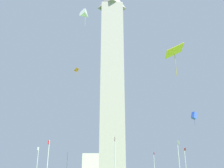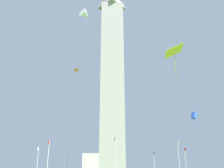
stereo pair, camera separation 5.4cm
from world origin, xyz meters
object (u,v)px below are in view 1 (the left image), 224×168
(flagpole_ne, at_px, (179,161))
(flagpole_e, at_px, (186,164))
(kite_orange_diamond, at_px, (76,70))
(flagpole_n, at_px, (115,159))
(obelisk_monument, at_px, (112,74))
(flagpole_w, at_px, (37,164))
(flagpole_nw, at_px, (48,161))
(kite_white_delta, at_px, (85,15))
(flagpole_s, at_px, (110,166))
(kite_blue_box, at_px, (194,116))
(distant_building, at_px, (103,167))
(flagpole_sw, at_px, (67,165))
(flagpole_se, at_px, (154,166))
(kite_yellow_diamond, at_px, (174,52))

(flagpole_ne, relative_size, flagpole_e, 1.00)
(kite_orange_diamond, bearing_deg, flagpole_n, 46.12)
(flagpole_e, bearing_deg, obelisk_monument, -90.20)
(flagpole_w, relative_size, flagpole_nw, 1.00)
(kite_orange_diamond, bearing_deg, flagpole_ne, 82.14)
(flagpole_e, relative_size, kite_white_delta, 2.70)
(flagpole_s, bearing_deg, flagpole_n, -0.00)
(flagpole_e, distance_m, kite_blue_box, 14.06)
(kite_blue_box, height_order, kite_orange_diamond, kite_orange_diamond)
(flagpole_e, bearing_deg, flagpole_ne, -22.50)
(kite_orange_diamond, bearing_deg, distant_building, 175.80)
(flagpole_sw, relative_size, flagpole_w, 1.00)
(flagpole_e, xyz_separation_m, flagpole_se, (-11.83, -4.90, 0.00))
(obelisk_monument, bearing_deg, kite_orange_diamond, -40.89)
(flagpole_n, relative_size, kite_orange_diamond, 5.24)
(flagpole_w, bearing_deg, flagpole_sw, 157.50)
(flagpole_ne, bearing_deg, kite_blue_box, 100.37)
(distant_building, bearing_deg, flagpole_s, 3.18)
(kite_yellow_diamond, distance_m, distant_building, 104.43)
(flagpole_n, bearing_deg, obelisk_monument, 180.00)
(obelisk_monument, bearing_deg, flagpole_se, 134.85)
(flagpole_w, relative_size, kite_yellow_diamond, 3.27)
(kite_blue_box, bearing_deg, kite_white_delta, -56.44)
(flagpole_se, bearing_deg, flagpole_e, 22.50)
(kite_white_delta, xyz_separation_m, kite_blue_box, (-13.75, 20.73, -13.14))
(flagpole_w, height_order, kite_blue_box, kite_blue_box)
(flagpole_e, bearing_deg, flagpole_sw, -112.50)
(obelisk_monument, distance_m, flagpole_w, 27.62)
(distant_building, bearing_deg, obelisk_monument, 2.35)
(flagpole_sw, relative_size, kite_blue_box, 2.89)
(flagpole_s, relative_size, kite_blue_box, 2.89)
(obelisk_monument, xyz_separation_m, kite_blue_box, (11.16, 15.78, -13.41))
(flagpole_ne, relative_size, flagpole_se, 1.00)
(distant_building, bearing_deg, flagpole_nw, -6.99)
(flagpole_n, xyz_separation_m, flagpole_se, (-28.55, 11.83, 0.00))
(flagpole_n, xyz_separation_m, flagpole_w, (-16.73, -16.73, 0.00))
(flagpole_w, height_order, kite_white_delta, kite_white_delta)
(obelisk_monument, bearing_deg, flagpole_s, 180.00)
(flagpole_nw, bearing_deg, distant_building, 173.01)
(obelisk_monument, height_order, flagpole_w, obelisk_monument)
(obelisk_monument, height_order, flagpole_sw, obelisk_monument)
(flagpole_se, height_order, distant_building, distant_building)
(flagpole_ne, xyz_separation_m, flagpole_nw, (-0.00, -23.65, 0.00))
(flagpole_s, distance_m, flagpole_nw, 30.90)
(flagpole_ne, xyz_separation_m, flagpole_w, (-11.83, -28.55, 0.00))
(flagpole_w, relative_size, kite_orange_diamond, 5.24)
(obelisk_monument, bearing_deg, distant_building, -177.65)
(flagpole_s, height_order, kite_orange_diamond, kite_orange_diamond)
(flagpole_ne, bearing_deg, kite_white_delta, -52.17)
(flagpole_ne, height_order, kite_orange_diamond, kite_orange_diamond)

